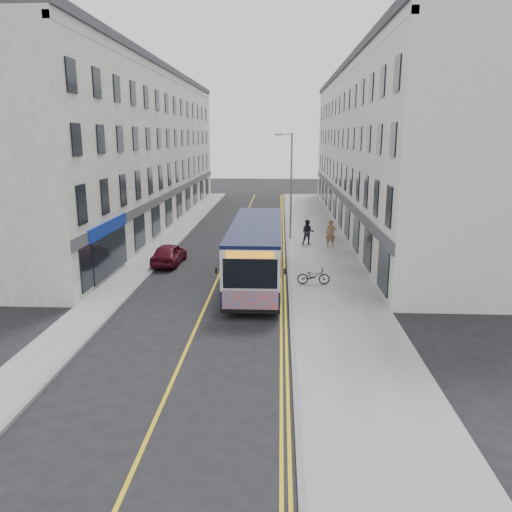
# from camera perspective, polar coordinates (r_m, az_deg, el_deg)

# --- Properties ---
(ground) EXTENTS (140.00, 140.00, 0.00)m
(ground) POSITION_cam_1_polar(r_m,az_deg,el_deg) (25.03, -5.29, -4.58)
(ground) COLOR black
(ground) RESTS_ON ground
(pavement_east) EXTENTS (4.50, 64.00, 0.12)m
(pavement_east) POSITION_cam_1_polar(r_m,az_deg,el_deg) (36.47, 7.13, 1.26)
(pavement_east) COLOR gray
(pavement_east) RESTS_ON ground
(pavement_west) EXTENTS (2.00, 64.00, 0.12)m
(pavement_west) POSITION_cam_1_polar(r_m,az_deg,el_deg) (37.33, -10.36, 1.43)
(pavement_west) COLOR gray
(pavement_west) RESTS_ON ground
(kerb_east) EXTENTS (0.18, 64.00, 0.13)m
(kerb_east) POSITION_cam_1_polar(r_m,az_deg,el_deg) (36.37, 3.59, 1.32)
(kerb_east) COLOR slate
(kerb_east) RESTS_ON ground
(kerb_west) EXTENTS (0.18, 64.00, 0.13)m
(kerb_west) POSITION_cam_1_polar(r_m,az_deg,el_deg) (37.12, -8.86, 1.43)
(kerb_west) COLOR slate
(kerb_west) RESTS_ON ground
(road_centre_line) EXTENTS (0.12, 64.00, 0.01)m
(road_centre_line) POSITION_cam_1_polar(r_m,az_deg,el_deg) (36.54, -2.69, 1.29)
(road_centre_line) COLOR gold
(road_centre_line) RESTS_ON ground
(road_dbl_yellow_inner) EXTENTS (0.10, 64.00, 0.01)m
(road_dbl_yellow_inner) POSITION_cam_1_polar(r_m,az_deg,el_deg) (36.38, 2.88, 1.23)
(road_dbl_yellow_inner) COLOR gold
(road_dbl_yellow_inner) RESTS_ON ground
(road_dbl_yellow_outer) EXTENTS (0.10, 64.00, 0.01)m
(road_dbl_yellow_outer) POSITION_cam_1_polar(r_m,az_deg,el_deg) (36.38, 3.20, 1.23)
(road_dbl_yellow_outer) COLOR gold
(road_dbl_yellow_outer) RESTS_ON ground
(terrace_east) EXTENTS (6.00, 46.00, 13.00)m
(terrace_east) POSITION_cam_1_polar(r_m,az_deg,el_deg) (45.27, 13.30, 11.62)
(terrace_east) COLOR silver
(terrace_east) RESTS_ON ground
(terrace_west) EXTENTS (6.00, 46.00, 13.00)m
(terrace_west) POSITION_cam_1_polar(r_m,az_deg,el_deg) (46.26, -13.10, 11.66)
(terrace_west) COLOR white
(terrace_west) RESTS_ON ground
(streetlamp) EXTENTS (1.32, 0.18, 8.00)m
(streetlamp) POSITION_cam_1_polar(r_m,az_deg,el_deg) (37.69, 3.91, 8.39)
(streetlamp) COLOR gray
(streetlamp) RESTS_ON ground
(city_bus) EXTENTS (2.65, 11.35, 3.30)m
(city_bus) POSITION_cam_1_polar(r_m,az_deg,el_deg) (26.62, 0.05, 0.62)
(city_bus) COLOR black
(city_bus) RESTS_ON ground
(bicycle) EXTENTS (1.72, 0.62, 0.90)m
(bicycle) POSITION_cam_1_polar(r_m,az_deg,el_deg) (26.50, 6.59, -2.29)
(bicycle) COLOR black
(bicycle) RESTS_ON pavement_east
(pedestrian_near) EXTENTS (0.78, 0.60, 1.92)m
(pedestrian_near) POSITION_cam_1_polar(r_m,az_deg,el_deg) (35.50, 8.54, 2.56)
(pedestrian_near) COLOR brown
(pedestrian_near) RESTS_ON pavement_east
(pedestrian_far) EXTENTS (0.92, 0.74, 1.81)m
(pedestrian_far) POSITION_cam_1_polar(r_m,az_deg,el_deg) (36.07, 5.94, 2.72)
(pedestrian_far) COLOR #222227
(pedestrian_far) RESTS_ON pavement_east
(car_white) EXTENTS (1.52, 3.79, 1.22)m
(car_white) POSITION_cam_1_polar(r_m,az_deg,el_deg) (44.51, 1.07, 4.32)
(car_white) COLOR silver
(car_white) RESTS_ON ground
(car_maroon) EXTENTS (1.76, 3.99, 1.33)m
(car_maroon) POSITION_cam_1_polar(r_m,az_deg,el_deg) (31.34, -9.91, 0.26)
(car_maroon) COLOR #520D1C
(car_maroon) RESTS_ON ground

